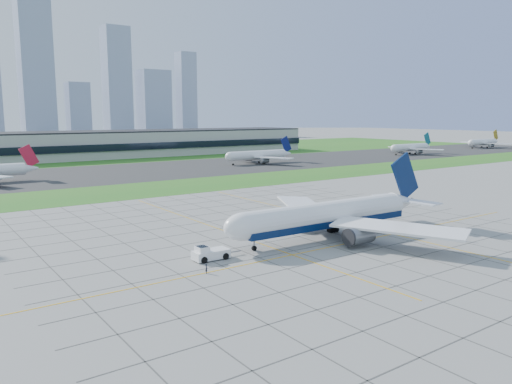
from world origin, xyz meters
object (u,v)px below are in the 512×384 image
(airliner, at_px, (328,216))
(crew_near, at_px, (206,269))
(distant_jet_2, at_px, (258,155))
(distant_jet_3, at_px, (411,147))
(pushback_tug, at_px, (209,253))
(distant_jet_4, at_px, (483,142))
(crew_far, at_px, (462,237))

(airliner, xyz_separation_m, crew_near, (-32.77, -6.23, -3.82))
(airliner, relative_size, crew_near, 34.14)
(distant_jet_2, bearing_deg, distant_jet_3, -3.34)
(pushback_tug, relative_size, distant_jet_4, 0.22)
(distant_jet_3, height_order, distant_jet_4, same)
(crew_near, distance_m, crew_far, 54.19)
(pushback_tug, height_order, distant_jet_4, distant_jet_4)
(distant_jet_3, bearing_deg, pushback_tug, -149.97)
(pushback_tug, distance_m, distant_jet_3, 262.68)
(airliner, relative_size, distant_jet_4, 1.27)
(crew_far, height_order, distant_jet_2, distant_jet_2)
(airliner, bearing_deg, crew_far, -40.68)
(crew_near, height_order, distant_jet_3, distant_jet_3)
(crew_near, relative_size, distant_jet_4, 0.04)
(pushback_tug, relative_size, crew_far, 5.22)
(crew_far, bearing_deg, airliner, 176.03)
(pushback_tug, bearing_deg, crew_far, -19.29)
(crew_near, bearing_deg, airliner, -58.44)
(distant_jet_4, bearing_deg, airliner, -154.88)
(distant_jet_2, distance_m, distant_jet_3, 117.42)
(pushback_tug, height_order, distant_jet_3, distant_jet_3)
(distant_jet_3, bearing_deg, distant_jet_4, 4.66)
(pushback_tug, bearing_deg, distant_jet_4, 24.57)
(pushback_tug, relative_size, crew_near, 5.99)
(crew_near, distance_m, distant_jet_4, 361.59)
(crew_far, xyz_separation_m, distant_jet_3, (178.81, 149.83, 3.57))
(pushback_tug, relative_size, distant_jet_2, 0.22)
(distant_jet_4, bearing_deg, distant_jet_2, -179.67)
(crew_near, relative_size, distant_jet_3, 0.04)
(airliner, distance_m, distant_jet_2, 160.79)
(crew_far, xyz_separation_m, distant_jet_4, (277.93, 157.92, 3.57))
(crew_far, height_order, distant_jet_4, distant_jet_4)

